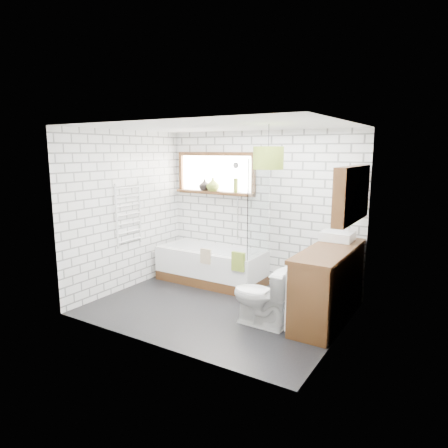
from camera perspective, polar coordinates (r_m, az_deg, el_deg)
The scene contains 22 objects.
floor at distance 5.76m, azimuth -0.93°, elevation -11.91°, with size 3.40×2.60×0.01m, color black.
ceiling at distance 5.34m, azimuth -1.01°, elevation 13.86°, with size 3.40×2.60×0.01m, color white.
wall_back at distance 6.53m, azimuth 5.22°, elevation 2.17°, with size 3.40×0.01×2.50m, color white.
wall_front at distance 4.39m, azimuth -10.20°, elevation -2.06°, with size 3.40×0.01×2.50m, color white.
wall_left at distance 6.48m, azimuth -13.78°, elevation 1.84°, with size 0.01×2.60×2.50m, color white.
wall_right at distance 4.73m, azimuth 16.71°, elevation -1.43°, with size 0.01×2.60×2.50m, color white.
window at distance 6.86m, azimuth -1.29°, elevation 7.22°, with size 1.52×0.16×0.68m, color #3D2210.
towel_radiator at distance 6.45m, azimuth -13.48°, elevation 1.37°, with size 0.06×0.52×1.00m, color white.
mirror_cabinet at distance 5.27m, azimuth 17.76°, elevation 4.10°, with size 0.16×1.20×0.70m, color #3D2210.
shower_riser at distance 6.67m, azimuth 1.98°, elevation 3.24°, with size 0.02×0.02×1.30m, color silver.
bathtub at distance 6.74m, azimuth -1.80°, elevation -5.90°, with size 1.78×0.79×0.58m, color white.
shower_screen at distance 6.09m, azimuth 5.01°, elevation 2.30°, with size 0.02×0.72×1.50m, color white.
towel_green at distance 5.97m, azimuth 2.06°, elevation -5.39°, with size 0.21×0.06×0.29m, color olive.
towel_beige at distance 6.27m, azimuth -2.62°, elevation -4.62°, with size 0.18×0.05×0.24m, color tan.
vanity at distance 5.42m, azimuth 14.74°, elevation -8.28°, with size 0.54×1.67×0.96m, color #3D2210.
basin at distance 5.77m, azimuth 15.88°, elevation -1.66°, with size 0.42×0.37×0.12m, color white.
tap at distance 5.71m, azimuth 17.46°, elevation -1.09°, with size 0.03×0.03×0.17m, color silver.
toilet at distance 5.11m, azimuth 5.32°, elevation -10.21°, with size 0.76×0.43×0.78m, color white.
vase_olive at distance 6.86m, azimuth -1.61°, elevation 5.50°, with size 0.22×0.22×0.23m, color olive.
vase_dark at distance 6.96m, azimuth -2.81°, elevation 5.45°, with size 0.19×0.19×0.20m, color black.
bottle at distance 6.62m, azimuth 1.69°, elevation 5.35°, with size 0.07×0.07×0.24m, color olive.
pendant at distance 4.90m, azimuth 6.35°, elevation 9.37°, with size 0.37×0.37×0.27m, color olive.
Camera 1 is at (2.87, -4.49, 2.19)m, focal length 32.00 mm.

